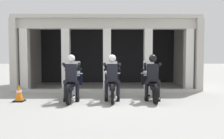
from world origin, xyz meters
name	(u,v)px	position (x,y,z in m)	size (l,w,h in m)	color
ground_plane	(111,88)	(0.00, 3.00, 0.00)	(80.00, 80.00, 0.00)	#999993
station_building	(107,47)	(-0.20, 4.27, 2.05)	(8.43, 3.92, 3.34)	black
kerb_strip	(107,91)	(-0.20, 1.87, 0.06)	(7.93, 0.24, 0.12)	#B7B5AD
motorcycle_left	(73,86)	(-1.37, 0.10, 0.50)	(0.62, 2.04, 1.35)	black
police_officer_left	(71,74)	(-1.37, -0.18, 0.94)	(0.63, 0.61, 1.58)	black
motorcycle_center	(112,85)	(0.00, 0.18, 0.50)	(0.62, 2.04, 1.35)	black
police_officer_center	(112,74)	(0.00, -0.11, 0.94)	(0.63, 0.61, 1.58)	black
motorcycle_right	(151,85)	(1.37, 0.17, 0.50)	(0.62, 2.04, 1.35)	black
police_officer_right	(152,74)	(1.37, -0.11, 0.94)	(0.63, 0.61, 1.58)	black
traffic_cone_flank	(19,93)	(-3.14, -0.17, 0.29)	(0.34, 0.34, 0.59)	black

